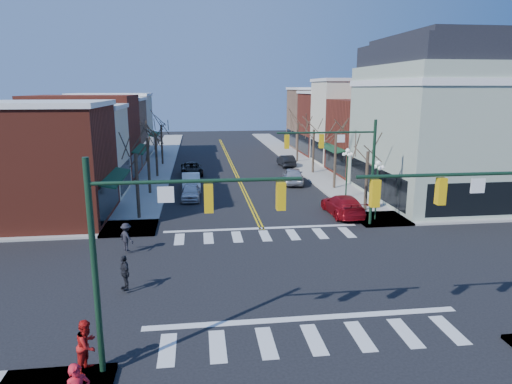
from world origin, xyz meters
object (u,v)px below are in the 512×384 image
object	(u,v)px
lamppost_midblock	(347,165)
pedestrian_red_b	(87,345)
car_left_near	(191,192)
car_right_far	(286,161)
car_left_mid	(191,182)
pedestrian_dark_a	(125,272)
lamppost_corner	(377,180)
car_right_mid	(293,176)
car_right_near	(343,205)
pedestrian_dark_b	(126,237)
victorian_corner	(448,120)
car_left_far	(192,169)

from	to	relation	value
lamppost_midblock	pedestrian_red_b	distance (m)	27.54
car_left_near	car_right_far	size ratio (longest dim) A/B	0.93
car_left_mid	car_right_far	bearing A→B (deg)	44.35
lamppost_midblock	pedestrian_dark_a	world-z (taller)	lamppost_midblock
lamppost_corner	lamppost_midblock	distance (m)	6.50
lamppost_midblock	car_right_mid	world-z (taller)	lamppost_midblock
car_left_near	pedestrian_red_b	size ratio (longest dim) A/B	2.21
car_left_near	car_right_far	world-z (taller)	car_right_far
car_right_mid	pedestrian_dark_a	xyz separation A→B (m)	(-12.69, -23.08, 0.15)
pedestrian_red_b	car_left_near	bearing A→B (deg)	8.46
car_right_near	pedestrian_dark_a	world-z (taller)	pedestrian_dark_a
lamppost_corner	pedestrian_dark_a	size ratio (longest dim) A/B	2.63
car_right_mid	pedestrian_dark_b	world-z (taller)	pedestrian_dark_b
car_left_near	pedestrian_red_b	xyz separation A→B (m)	(-3.06, -23.90, 0.37)
car_right_mid	pedestrian_dark_b	size ratio (longest dim) A/B	2.95
car_right_near	pedestrian_red_b	size ratio (longest dim) A/B	2.96
car_left_mid	car_right_near	bearing A→B (deg)	-43.67
pedestrian_dark_a	car_right_far	bearing A→B (deg)	130.07
victorian_corner	car_left_far	size ratio (longest dim) A/B	2.96
victorian_corner	lamppost_corner	xyz separation A→B (m)	(-8.30, -6.00, -3.70)
car_right_mid	pedestrian_red_b	size ratio (longest dim) A/B	2.72
car_left_far	pedestrian_dark_b	xyz separation A→B (m)	(-3.46, -23.88, 0.30)
car_left_far	car_right_near	distance (m)	20.94
car_left_near	pedestrian_dark_a	world-z (taller)	pedestrian_dark_a
car_left_far	car_right_far	distance (m)	11.90
pedestrian_red_b	pedestrian_dark_b	distance (m)	11.40
lamppost_midblock	car_right_far	distance (m)	17.24
pedestrian_dark_b	car_left_far	bearing A→B (deg)	-51.85
lamppost_corner	pedestrian_dark_b	distance (m)	17.15
lamppost_midblock	pedestrian_dark_b	size ratio (longest dim) A/B	2.66
pedestrian_dark_b	lamppost_midblock	bearing A→B (deg)	-100.10
victorian_corner	pedestrian_dark_b	bearing A→B (deg)	-157.22
pedestrian_dark_b	car_right_mid	bearing A→B (deg)	-80.43
car_left_mid	car_right_far	distance (m)	16.23
car_right_far	pedestrian_dark_a	world-z (taller)	pedestrian_dark_a
car_left_far	car_right_far	size ratio (longest dim) A/B	1.14
pedestrian_dark_b	car_right_near	bearing A→B (deg)	-110.74
victorian_corner	lamppost_midblock	bearing A→B (deg)	176.55
car_right_far	car_left_mid	bearing A→B (deg)	43.27
lamppost_midblock	pedestrian_dark_a	distance (m)	22.65
victorian_corner	pedestrian_dark_a	size ratio (longest dim) A/B	8.66
car_left_near	lamppost_midblock	bearing A→B (deg)	-4.66
car_left_mid	pedestrian_dark_b	xyz separation A→B (m)	(-3.46, -16.15, 0.20)
car_right_near	pedestrian_dark_b	distance (m)	15.91
lamppost_corner	pedestrian_dark_a	distance (m)	18.60
lamppost_corner	lamppost_midblock	bearing A→B (deg)	90.00
car_left_near	pedestrian_red_b	bearing A→B (deg)	-94.91
car_right_far	car_right_near	bearing A→B (deg)	86.92
car_left_mid	car_right_mid	xyz separation A→B (m)	(9.90, 1.70, 0.05)
pedestrian_dark_b	lamppost_corner	bearing A→B (deg)	-118.65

